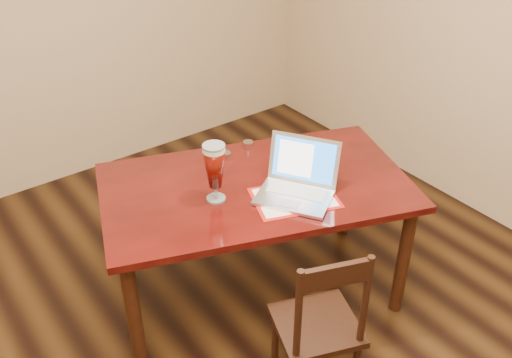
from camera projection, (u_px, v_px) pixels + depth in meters
room_shell at (241, 52)px, 1.69m from camera, size 4.51×5.01×2.71m
dining_table at (256, 197)px, 2.98m from camera, size 1.79×1.38×1.05m
dining_chair at (319, 326)px, 2.57m from camera, size 0.47×0.46×0.87m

